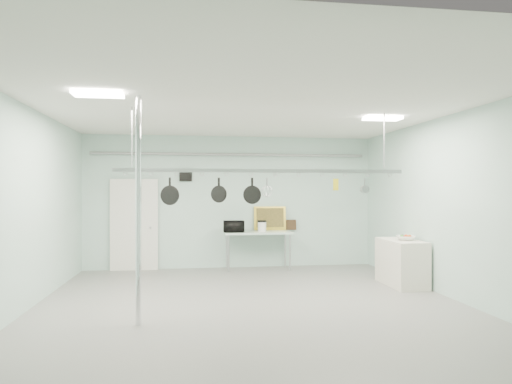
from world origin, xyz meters
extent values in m
plane|color=gray|center=(0.00, 0.00, 0.00)|extent=(8.00, 8.00, 0.00)
cube|color=silver|center=(0.00, 0.00, 3.19)|extent=(7.00, 8.00, 0.02)
cube|color=silver|center=(0.00, 3.99, 1.60)|extent=(7.00, 0.02, 3.20)
cube|color=silver|center=(3.49, 0.00, 1.60)|extent=(0.02, 8.00, 3.20)
cube|color=silver|center=(-2.30, 3.94, 1.05)|extent=(1.10, 0.10, 2.20)
cube|color=black|center=(-1.10, 3.97, 2.25)|extent=(0.30, 0.04, 0.30)
cylinder|color=gray|center=(0.00, 3.90, 2.75)|extent=(6.60, 0.07, 0.07)
cylinder|color=silver|center=(-1.70, -0.60, 1.60)|extent=(0.08, 0.08, 3.20)
cube|color=#AAC8BA|center=(0.60, 3.60, 0.88)|extent=(1.60, 0.70, 0.05)
cylinder|color=#B7B7BC|center=(-0.12, 3.32, 0.43)|extent=(0.04, 0.04, 0.86)
cylinder|color=#B7B7BC|center=(-0.12, 3.88, 0.43)|extent=(0.04, 0.04, 0.86)
cylinder|color=#B7B7BC|center=(1.32, 3.32, 0.43)|extent=(0.04, 0.04, 0.86)
cylinder|color=#B7B7BC|center=(1.32, 3.88, 0.43)|extent=(0.04, 0.04, 0.86)
cube|color=silver|center=(3.15, 1.40, 0.45)|extent=(0.60, 1.20, 0.90)
cube|color=#B7B7BC|center=(0.20, 0.30, 2.20)|extent=(4.80, 0.06, 0.06)
cylinder|color=#B7B7BC|center=(-1.90, 0.30, 2.70)|extent=(0.02, 0.02, 0.94)
cylinder|color=#B7B7BC|center=(2.30, 0.30, 2.70)|extent=(0.02, 0.02, 0.94)
cube|color=white|center=(-2.20, -0.80, 3.16)|extent=(0.65, 0.30, 0.05)
cube|color=white|center=(2.40, 0.60, 3.16)|extent=(0.65, 0.30, 0.05)
imported|color=black|center=(0.02, 3.48, 1.04)|extent=(0.49, 0.34, 0.27)
cylinder|color=white|center=(0.68, 3.49, 1.02)|extent=(0.25, 0.25, 0.23)
cube|color=gold|center=(0.94, 3.90, 1.20)|extent=(0.79, 0.20, 0.58)
cube|color=#312011|center=(1.45, 3.90, 1.03)|extent=(0.30, 0.10, 0.25)
imported|color=silver|center=(3.20, 1.32, 0.94)|extent=(0.45, 0.45, 0.09)
camera|label=1|loc=(-0.98, -7.10, 1.87)|focal=32.00mm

